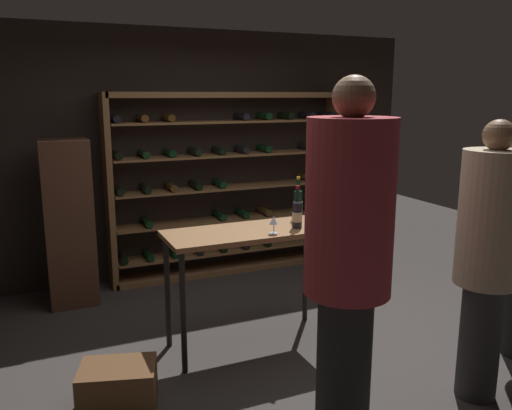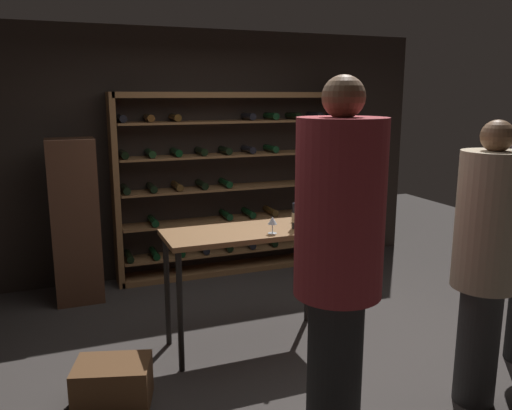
% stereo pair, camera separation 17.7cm
% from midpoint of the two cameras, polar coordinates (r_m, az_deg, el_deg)
% --- Properties ---
extents(ground_plane, '(10.22, 10.22, 0.00)m').
position_cam_midpoint_polar(ground_plane, '(4.37, 1.25, -15.11)').
color(ground_plane, '#383330').
extents(back_wall, '(5.23, 0.10, 2.68)m').
position_cam_midpoint_polar(back_wall, '(5.91, -7.39, 5.57)').
color(back_wall, black).
rests_on(back_wall, ground).
extents(wine_rack, '(2.72, 0.32, 2.02)m').
position_cam_midpoint_polar(wine_rack, '(5.85, -3.85, 2.30)').
color(wine_rack, brown).
rests_on(wine_rack, ground).
extents(tasting_table, '(1.35, 0.55, 0.96)m').
position_cam_midpoint_polar(tasting_table, '(4.10, -1.80, -4.25)').
color(tasting_table, brown).
rests_on(tasting_table, ground).
extents(person_host_in_suit, '(0.49, 0.49, 2.09)m').
position_cam_midpoint_polar(person_host_in_suit, '(2.92, 8.34, -4.77)').
color(person_host_in_suit, black).
rests_on(person_host_in_suit, ground).
extents(person_bystander_red_print, '(0.40, 0.40, 1.85)m').
position_cam_midpoint_polar(person_bystander_red_print, '(3.61, 22.78, -4.53)').
color(person_bystander_red_print, '#2D2D2D').
rests_on(person_bystander_red_print, ground).
extents(wine_crate, '(0.56, 0.46, 0.29)m').
position_cam_midpoint_polar(wine_crate, '(3.68, -16.24, -18.59)').
color(wine_crate, brown).
rests_on(wine_crate, ground).
extents(display_cabinet, '(0.44, 0.36, 1.59)m').
position_cam_midpoint_polar(display_cabinet, '(5.27, -20.67, -1.92)').
color(display_cabinet, '#4C2D1E').
rests_on(display_cabinet, ground).
extents(wine_bottle_gold_foil, '(0.08, 0.08, 0.36)m').
position_cam_midpoint_polar(wine_bottle_gold_foil, '(4.42, 3.46, 0.20)').
color(wine_bottle_gold_foil, black).
rests_on(wine_bottle_gold_foil, tasting_table).
extents(wine_bottle_green_slim, '(0.08, 0.08, 0.34)m').
position_cam_midpoint_polar(wine_bottle_green_slim, '(4.11, 3.30, -0.93)').
color(wine_bottle_green_slim, black).
rests_on(wine_bottle_green_slim, tasting_table).
extents(wine_glass_stemmed_center, '(0.07, 0.07, 0.13)m').
position_cam_midpoint_polar(wine_glass_stemmed_center, '(3.94, 0.68, -1.80)').
color(wine_glass_stemmed_center, silver).
rests_on(wine_glass_stemmed_center, tasting_table).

